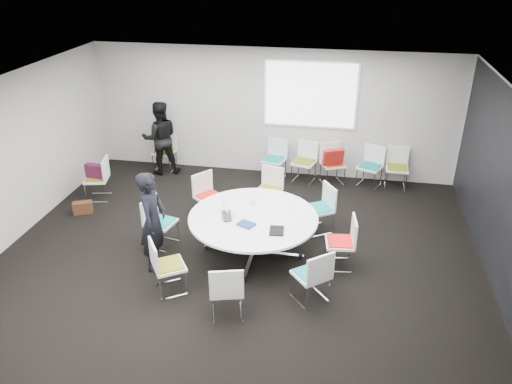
% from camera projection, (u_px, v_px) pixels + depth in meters
% --- Properties ---
extents(room_shell, '(8.08, 7.08, 2.88)m').
position_uv_depth(room_shell, '(245.00, 180.00, 7.80)').
color(room_shell, black).
rests_on(room_shell, ground).
extents(conference_table, '(2.12, 2.12, 0.73)m').
position_uv_depth(conference_table, '(253.00, 227.00, 8.21)').
color(conference_table, silver).
rests_on(conference_table, ground).
extents(projection_screen, '(1.90, 0.03, 1.35)m').
position_uv_depth(projection_screen, '(310.00, 95.00, 10.53)').
color(projection_screen, white).
rests_on(projection_screen, room_shell).
extents(chair_ring_a, '(0.50, 0.51, 0.88)m').
position_uv_depth(chair_ring_a, '(340.00, 251.00, 8.01)').
color(chair_ring_a, silver).
rests_on(chair_ring_a, ground).
extents(chair_ring_b, '(0.62, 0.63, 0.88)m').
position_uv_depth(chair_ring_b, '(319.00, 217.00, 9.02)').
color(chair_ring_b, silver).
rests_on(chair_ring_b, ground).
extents(chair_ring_c, '(0.56, 0.55, 0.88)m').
position_uv_depth(chair_ring_c, '(269.00, 198.00, 9.69)').
color(chair_ring_c, silver).
rests_on(chair_ring_c, ground).
extents(chair_ring_d, '(0.64, 0.64, 0.88)m').
position_uv_depth(chair_ring_d, '(209.00, 205.00, 9.44)').
color(chair_ring_d, silver).
rests_on(chair_ring_d, ground).
extents(chair_ring_e, '(0.54, 0.55, 0.88)m').
position_uv_depth(chair_ring_e, '(161.00, 231.00, 8.58)').
color(chair_ring_e, silver).
rests_on(chair_ring_e, ground).
extents(chair_ring_f, '(0.63, 0.63, 0.88)m').
position_uv_depth(chair_ring_f, '(169.00, 275.00, 7.44)').
color(chair_ring_f, silver).
rests_on(chair_ring_f, ground).
extents(chair_ring_g, '(0.56, 0.55, 0.88)m').
position_uv_depth(chair_ring_g, '(227.00, 299.00, 6.94)').
color(chair_ring_g, silver).
rests_on(chair_ring_g, ground).
extents(chair_ring_h, '(0.64, 0.64, 0.88)m').
position_uv_depth(chair_ring_h, '(311.00, 285.00, 7.23)').
color(chair_ring_h, silver).
rests_on(chair_ring_h, ground).
extents(chair_back_a, '(0.55, 0.54, 0.88)m').
position_uv_depth(chair_back_a, '(274.00, 167.00, 11.06)').
color(chair_back_a, silver).
rests_on(chair_back_a, ground).
extents(chair_back_b, '(0.56, 0.55, 0.88)m').
position_uv_depth(chair_back_b, '(304.00, 169.00, 10.94)').
color(chair_back_b, silver).
rests_on(chair_back_b, ground).
extents(chair_back_c, '(0.61, 0.60, 0.88)m').
position_uv_depth(chair_back_c, '(332.00, 171.00, 10.85)').
color(chair_back_c, silver).
rests_on(chair_back_c, ground).
extents(chair_back_d, '(0.60, 0.59, 0.88)m').
position_uv_depth(chair_back_d, '(369.00, 174.00, 10.72)').
color(chair_back_d, silver).
rests_on(chair_back_d, ground).
extents(chair_back_e, '(0.47, 0.45, 0.88)m').
position_uv_depth(chair_back_e, '(396.00, 175.00, 10.65)').
color(chair_back_e, silver).
rests_on(chair_back_e, ground).
extents(chair_spare_left, '(0.54, 0.55, 0.88)m').
position_uv_depth(chair_spare_left, '(99.00, 186.00, 10.17)').
color(chair_spare_left, silver).
rests_on(chair_spare_left, ground).
extents(chair_person_back, '(0.50, 0.48, 0.88)m').
position_uv_depth(chair_person_back, '(165.00, 158.00, 11.50)').
color(chair_person_back, silver).
rests_on(chair_person_back, ground).
extents(person_main, '(0.42, 0.62, 1.66)m').
position_uv_depth(person_main, '(153.00, 221.00, 7.78)').
color(person_main, black).
rests_on(person_main, ground).
extents(person_back, '(0.99, 0.90, 1.67)m').
position_uv_depth(person_back, '(160.00, 138.00, 11.11)').
color(person_back, black).
rests_on(person_back, ground).
extents(laptop, '(0.33, 0.42, 0.03)m').
position_uv_depth(laptop, '(230.00, 216.00, 8.11)').
color(laptop, '#333338').
rests_on(laptop, conference_table).
extents(laptop_lid, '(0.17, 0.27, 0.22)m').
position_uv_depth(laptop_lid, '(225.00, 204.00, 8.22)').
color(laptop_lid, silver).
rests_on(laptop_lid, conference_table).
extents(notebook_black, '(0.25, 0.32, 0.02)m').
position_uv_depth(notebook_black, '(277.00, 231.00, 7.69)').
color(notebook_black, black).
rests_on(notebook_black, conference_table).
extents(tablet_folio, '(0.32, 0.29, 0.03)m').
position_uv_depth(tablet_folio, '(246.00, 224.00, 7.86)').
color(tablet_folio, navy).
rests_on(tablet_folio, conference_table).
extents(papers_right, '(0.35, 0.37, 0.00)m').
position_uv_depth(papers_right, '(283.00, 208.00, 8.36)').
color(papers_right, silver).
rests_on(papers_right, conference_table).
extents(papers_front, '(0.35, 0.28, 0.00)m').
position_uv_depth(papers_front, '(291.00, 222.00, 7.93)').
color(papers_front, silver).
rests_on(papers_front, conference_table).
extents(cup, '(0.08, 0.08, 0.09)m').
position_uv_depth(cup, '(252.00, 202.00, 8.47)').
color(cup, white).
rests_on(cup, conference_table).
extents(phone, '(0.15, 0.09, 0.01)m').
position_uv_depth(phone, '(278.00, 230.00, 7.73)').
color(phone, black).
rests_on(phone, conference_table).
extents(maroon_bag, '(0.41, 0.18, 0.28)m').
position_uv_depth(maroon_bag, '(95.00, 171.00, 10.02)').
color(maroon_bag, '#44122D').
rests_on(maroon_bag, chair_spare_left).
extents(brown_bag, '(0.39, 0.29, 0.24)m').
position_uv_depth(brown_bag, '(83.00, 208.00, 9.68)').
color(brown_bag, '#442615').
rests_on(brown_bag, ground).
extents(red_jacket, '(0.47, 0.33, 0.36)m').
position_uv_depth(red_jacket, '(333.00, 157.00, 10.46)').
color(red_jacket, '#AD1715').
rests_on(red_jacket, chair_back_c).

